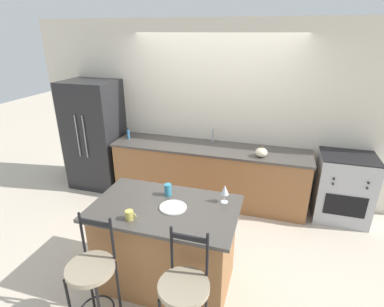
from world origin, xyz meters
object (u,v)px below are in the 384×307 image
(pumpkin_decoration, at_px, (261,152))
(dinner_plate, at_px, (173,207))
(oven_range, at_px, (343,187))
(coffee_mug, at_px, (130,215))
(wine_glass, at_px, (225,190))
(tumbler_cup, at_px, (168,190))
(bar_stool_far, at_px, (184,296))
(bar_stool_near, at_px, (92,277))
(refrigerator, at_px, (95,135))
(soap_bottle, at_px, (128,134))

(pumpkin_decoration, bearing_deg, dinner_plate, -113.45)
(oven_range, bearing_deg, coffee_mug, -135.56)
(dinner_plate, relative_size, pumpkin_decoration, 1.59)
(wine_glass, bearing_deg, tumbler_cup, -177.09)
(pumpkin_decoration, bearing_deg, oven_range, 10.01)
(oven_range, height_order, pumpkin_decoration, pumpkin_decoration)
(tumbler_cup, bearing_deg, pumpkin_decoration, 59.36)
(bar_stool_far, height_order, coffee_mug, bar_stool_far)
(bar_stool_near, distance_m, wine_glass, 1.42)
(bar_stool_far, xyz_separation_m, dinner_plate, (-0.32, 0.65, 0.37))
(dinner_plate, height_order, tumbler_cup, tumbler_cup)
(coffee_mug, distance_m, pumpkin_decoration, 2.18)
(coffee_mug, relative_size, pumpkin_decoration, 0.64)
(refrigerator, bearing_deg, dinner_plate, -41.38)
(oven_range, relative_size, dinner_plate, 3.64)
(refrigerator, distance_m, oven_range, 3.92)
(bar_stool_far, height_order, soap_bottle, bar_stool_far)
(oven_range, bearing_deg, soap_bottle, -179.33)
(bar_stool_near, height_order, pumpkin_decoration, bar_stool_near)
(bar_stool_near, bearing_deg, tumbler_cup, 68.26)
(refrigerator, bearing_deg, bar_stool_far, -46.02)
(oven_range, bearing_deg, bar_stool_far, -121.83)
(tumbler_cup, height_order, soap_bottle, soap_bottle)
(bar_stool_near, height_order, bar_stool_far, same)
(oven_range, xyz_separation_m, bar_stool_near, (-2.35, -2.52, 0.10))
(tumbler_cup, bearing_deg, bar_stool_far, -62.43)
(bar_stool_near, xyz_separation_m, coffee_mug, (0.18, 0.40, 0.40))
(bar_stool_far, relative_size, dinner_plate, 4.19)
(wine_glass, relative_size, soap_bottle, 1.03)
(refrigerator, distance_m, coffee_mug, 2.71)
(oven_range, relative_size, wine_glass, 5.08)
(coffee_mug, bearing_deg, bar_stool_near, -114.73)
(tumbler_cup, relative_size, soap_bottle, 0.69)
(bar_stool_far, xyz_separation_m, soap_bottle, (-1.74, 2.45, 0.39))
(soap_bottle, bearing_deg, dinner_plate, -51.80)
(refrigerator, height_order, bar_stool_far, refrigerator)
(bar_stool_far, distance_m, soap_bottle, 3.03)
(bar_stool_near, relative_size, bar_stool_far, 1.00)
(oven_range, distance_m, coffee_mug, 3.08)
(tumbler_cup, distance_m, pumpkin_decoration, 1.65)
(refrigerator, relative_size, coffee_mug, 16.78)
(dinner_plate, bearing_deg, coffee_mug, -136.82)
(bar_stool_far, height_order, tumbler_cup, bar_stool_far)
(refrigerator, xyz_separation_m, dinner_plate, (2.04, -1.79, 0.05))
(bar_stool_near, relative_size, coffee_mug, 10.36)
(bar_stool_near, distance_m, tumbler_cup, 1.06)
(bar_stool_near, bearing_deg, bar_stool_far, 2.65)
(dinner_plate, xyz_separation_m, pumpkin_decoration, (0.71, 1.64, 0.01))
(coffee_mug, relative_size, tumbler_cup, 0.85)
(wine_glass, xyz_separation_m, pumpkin_decoration, (0.25, 1.39, -0.11))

